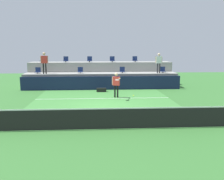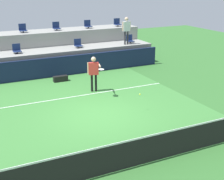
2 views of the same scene
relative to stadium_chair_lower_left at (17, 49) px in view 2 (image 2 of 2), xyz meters
The scene contains 18 objects.
ground_plane 7.59m from the stadium_chair_lower_left, 76.11° to the right, with size 40.00×40.00×0.00m, color #336B2D.
court_inner_paint 6.65m from the stadium_chair_lower_left, 73.99° to the right, with size 9.00×10.00×0.01m, color #3D7F38.
court_service_line 5.36m from the stadium_chair_lower_left, 69.69° to the right, with size 9.00×0.06×0.00m, color white.
tennis_net 11.42m from the stadium_chair_lower_left, 80.95° to the right, with size 10.48×0.08×1.07m.
sponsor_backboard 2.36m from the stadium_chair_lower_left, 34.60° to the right, with size 13.00×0.16×1.10m, color #141E42.
seating_tier_lower 1.98m from the stadium_chair_lower_left, ahead, with size 13.00×1.80×1.25m, color gray.
seating_tier_upper 2.62m from the stadium_chair_lower_left, 46.22° to the left, with size 13.00×1.80×2.10m, color gray.
stadium_chair_lower_left is the anchor object (origin of this frame).
stadium_chair_lower_right 3.61m from the stadium_chair_lower_left, ahead, with size 0.44×0.40×0.52m.
stadium_chair_lower_far_right 7.16m from the stadium_chair_lower_left, ahead, with size 0.44×0.40×0.52m.
stadium_chair_upper_mid_left 2.13m from the stadium_chair_lower_left, 67.09° to the left, with size 0.44×0.40×0.52m.
stadium_chair_upper_mid_right 3.48m from the stadium_chair_lower_left, 32.23° to the left, with size 0.44×0.40×0.52m.
stadium_chair_upper_right 5.37m from the stadium_chair_lower_left, 19.85° to the left, with size 0.44×0.40×0.52m.
stadium_chair_upper_far_right 7.43m from the stadium_chair_lower_left, 14.12° to the left, with size 0.44×0.40×0.52m.
tennis_player 5.32m from the stadium_chair_lower_left, 59.18° to the right, with size 0.58×1.30×1.71m.
spectator_in_grey 6.75m from the stadium_chair_lower_left, ahead, with size 0.59×0.23×1.70m.
tennis_ball 8.40m from the stadium_chair_lower_left, 65.66° to the right, with size 0.07×0.07×0.07m.
equipment_bag 3.14m from the stadium_chair_lower_left, 52.21° to the right, with size 0.76×0.28×0.30m, color black.
Camera 2 is at (-4.79, -11.10, 5.17)m, focal length 52.21 mm.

